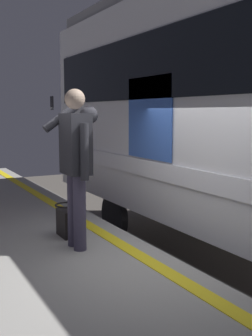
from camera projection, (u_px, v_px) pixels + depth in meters
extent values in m
plane|color=#4C4742|center=(160.00, 331.00, 4.72)|extent=(23.94, 23.94, 0.00)
cube|color=yellow|center=(138.00, 254.00, 4.46)|extent=(15.22, 0.16, 0.01)
cube|color=slate|center=(244.00, 300.00, 5.30)|extent=(20.19, 0.08, 0.16)
cube|color=silver|center=(251.00, 192.00, 4.15)|extent=(10.58, 0.03, 0.24)
cube|color=#3359B2|center=(149.00, 118.00, 5.76)|extent=(1.12, 0.02, 1.13)
cylinder|color=black|center=(114.00, 216.00, 7.60)|extent=(0.84, 0.12, 0.84)
cylinder|color=black|center=(210.00, 203.00, 8.63)|extent=(0.84, 0.12, 0.84)
cylinder|color=#383347|center=(80.00, 213.00, 4.56)|extent=(0.14, 0.14, 0.83)
cylinder|color=#383347|center=(74.00, 209.00, 4.72)|extent=(0.14, 0.14, 0.83)
cube|color=black|center=(76.00, 144.00, 4.54)|extent=(0.40, 0.24, 0.66)
sphere|color=black|center=(89.00, 115.00, 4.57)|extent=(0.20, 0.20, 0.20)
sphere|color=beige|center=(75.00, 99.00, 4.48)|extent=(0.22, 0.22, 0.22)
cylinder|color=black|center=(85.00, 152.00, 4.33)|extent=(0.09, 0.09, 0.59)
cylinder|color=black|center=(61.00, 118.00, 4.67)|extent=(0.09, 0.42, 0.33)
cube|color=black|center=(52.00, 103.00, 4.60)|extent=(0.07, 0.02, 0.15)
cube|color=black|center=(68.00, 223.00, 5.11)|extent=(0.34, 0.19, 0.33)
torus|color=black|center=(67.00, 205.00, 5.08)|extent=(0.31, 0.31, 0.02)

